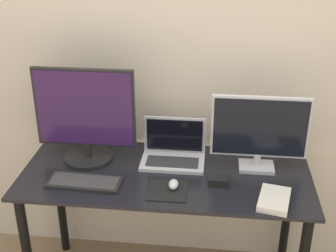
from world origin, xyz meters
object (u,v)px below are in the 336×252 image
Objects in this scene: mouse at (173,184)px; laptop at (174,151)px; monitor_right at (260,131)px; keyboard at (85,182)px; monitor_left at (85,117)px; power_brick at (218,180)px; book at (274,200)px.

laptop is at bearing 95.71° from mouse.
laptop reaches higher than mouse.
monitor_right is 1.33× the size of keyboard.
power_brick is at bearing -13.85° from monitor_left.
mouse is at bearing -149.65° from monitor_right.
keyboard is at bearing 176.44° from book.
mouse is at bearing -26.31° from monitor_left.
book is (0.90, -0.06, 0.01)m from keyboard.
book is (0.94, -0.30, -0.23)m from monitor_left.
monitor_right is 6.34× the size of mouse.
monitor_right is 0.46m from laptop.
book is (0.47, -0.06, -0.01)m from mouse.
monitor_left reaches higher than mouse.
book is at bearing -3.56° from keyboard.
monitor_right is 2.10× the size of book.
power_brick is at bearing 17.64° from mouse.
mouse reaches higher than keyboard.
monitor_right is 0.50m from mouse.
mouse is (0.03, -0.28, -0.03)m from laptop.
monitor_left reaches higher than book.
monitor_right is 5.24× the size of power_brick.
keyboard is (0.04, -0.24, -0.24)m from monitor_left.
monitor_left is 1.43× the size of keyboard.
mouse is 0.22m from power_brick.
power_brick is at bearing 6.39° from keyboard.
monitor_left is at bearing 153.69° from mouse.
mouse is (-0.40, -0.24, -0.19)m from monitor_right.
power_brick is (-0.26, 0.13, 0.00)m from book.
laptop is 1.44× the size of book.
monitor_left is 1.57× the size of laptop.
laptop is 4.34× the size of mouse.
laptop is at bearing 5.18° from monitor_left.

